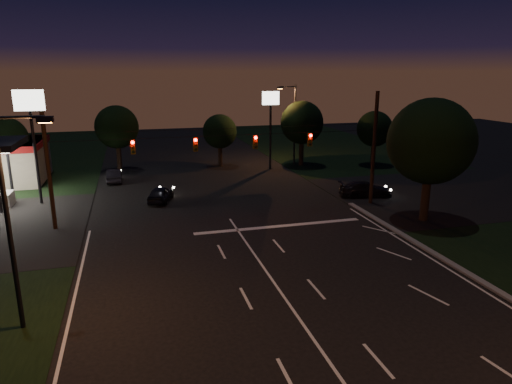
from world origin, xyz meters
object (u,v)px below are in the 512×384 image
object	(u,v)px
tree_right_near	(430,142)
car_oncoming_b	(114,175)
utility_pole_right	(370,203)
car_cross	(366,189)
car_oncoming_a	(161,194)

from	to	relation	value
tree_right_near	car_oncoming_b	xyz separation A→B (m)	(-21.94, 18.15, -5.05)
utility_pole_right	car_cross	size ratio (longest dim) A/B	2.00
tree_right_near	car_oncoming_a	xyz separation A→B (m)	(-18.06, 9.88, -5.04)
car_oncoming_a	car_oncoming_b	bearing A→B (deg)	-45.88
car_oncoming_a	car_cross	world-z (taller)	car_cross
car_oncoming_a	car_oncoming_b	xyz separation A→B (m)	(-3.88, 8.27, -0.01)
car_oncoming_a	car_cross	size ratio (longest dim) A/B	0.83
utility_pole_right	tree_right_near	size ratio (longest dim) A/B	1.03
tree_right_near	car_oncoming_b	distance (m)	28.92
car_oncoming_a	car_oncoming_b	size ratio (longest dim) A/B	0.98
car_oncoming_b	car_cross	distance (m)	23.88
tree_right_near	car_cross	distance (m)	8.49
utility_pole_right	car_oncoming_b	bearing A→B (deg)	146.89
utility_pole_right	car_oncoming_b	world-z (taller)	utility_pole_right
tree_right_near	utility_pole_right	bearing A→B (deg)	107.53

